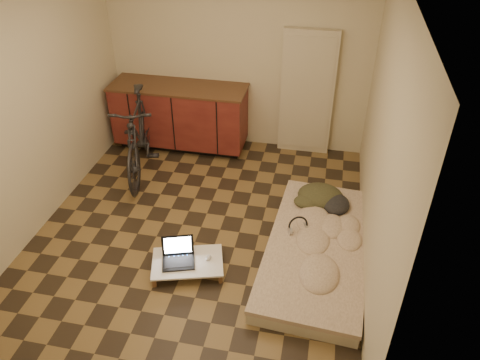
% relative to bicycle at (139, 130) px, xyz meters
% --- Properties ---
extents(room_shell, '(3.50, 4.00, 2.60)m').
position_rel_bicycle_xyz_m(room_shell, '(1.07, -1.00, 0.72)').
color(room_shell, brown).
rests_on(room_shell, ground).
extents(cabinets, '(1.84, 0.62, 0.91)m').
position_rel_bicycle_xyz_m(cabinets, '(0.32, 0.70, -0.11)').
color(cabinets, black).
rests_on(cabinets, ground).
extents(appliance_panel, '(0.70, 0.10, 1.70)m').
position_rel_bicycle_xyz_m(appliance_panel, '(2.02, 0.94, 0.27)').
color(appliance_panel, beige).
rests_on(appliance_panel, ground).
extents(bicycle, '(0.92, 1.87, 1.16)m').
position_rel_bicycle_xyz_m(bicycle, '(0.00, 0.00, 0.00)').
color(bicycle, black).
rests_on(bicycle, ground).
extents(futon, '(1.13, 2.14, 0.18)m').
position_rel_bicycle_xyz_m(futon, '(2.37, -1.20, -0.49)').
color(futon, beige).
rests_on(futon, ground).
extents(clothing_pile, '(0.58, 0.49, 0.22)m').
position_rel_bicycle_xyz_m(clothing_pile, '(2.38, -0.47, -0.29)').
color(clothing_pile, '#35351F').
rests_on(clothing_pile, futon).
extents(headphones, '(0.31, 0.30, 0.16)m').
position_rel_bicycle_xyz_m(headphones, '(2.14, -1.05, -0.32)').
color(headphones, black).
rests_on(headphones, futon).
extents(lap_desk, '(0.79, 0.63, 0.12)m').
position_rel_bicycle_xyz_m(lap_desk, '(1.12, -1.66, -0.48)').
color(lap_desk, brown).
rests_on(lap_desk, ground).
extents(laptop, '(0.39, 0.37, 0.22)m').
position_rel_bicycle_xyz_m(laptop, '(1.02, -1.65, -0.42)').
color(laptop, black).
rests_on(laptop, lap_desk).
extents(mouse, '(0.06, 0.09, 0.03)m').
position_rel_bicycle_xyz_m(mouse, '(1.31, -1.59, -0.45)').
color(mouse, silver).
rests_on(mouse, lap_desk).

